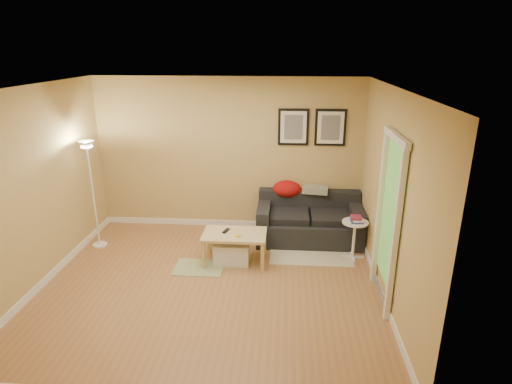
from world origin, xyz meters
TOP-DOWN VIEW (x-y plane):
  - floor at (0.00, 0.00)m, footprint 4.50×4.50m
  - ceiling at (0.00, 0.00)m, footprint 4.50×4.50m
  - wall_back at (0.00, 2.00)m, footprint 4.50×0.00m
  - wall_front at (0.00, -2.00)m, footprint 4.50×0.00m
  - wall_left at (-2.25, 0.00)m, footprint 0.00×4.00m
  - wall_right at (2.25, 0.00)m, footprint 0.00×4.00m
  - baseboard_back at (0.00, 1.99)m, footprint 4.50×0.02m
  - baseboard_left at (-2.24, 0.00)m, footprint 0.02×4.00m
  - baseboard_right at (2.24, 0.00)m, footprint 0.02×4.00m
  - sofa at (1.38, 1.53)m, footprint 1.70×0.90m
  - red_throw at (1.00, 1.85)m, footprint 0.48×0.36m
  - plaid_throw at (1.47, 1.83)m, footprint 0.45×0.32m
  - framed_print_left at (1.08, 1.98)m, footprint 0.50×0.04m
  - framed_print_right at (1.68, 1.98)m, footprint 0.50×0.04m
  - area_rug at (1.39, 1.04)m, footprint 1.25×0.85m
  - green_runner at (-0.25, 0.44)m, footprint 0.70×0.50m
  - coffee_table at (0.25, 0.68)m, footprint 1.07×0.86m
  - remote_control at (0.11, 0.73)m, footprint 0.10×0.17m
  - tape_roll at (0.32, 0.57)m, footprint 0.07×0.07m
  - storage_bin at (0.21, 0.67)m, footprint 0.54×0.39m
  - side_table at (2.02, 0.94)m, footprint 0.39×0.39m
  - book_stack at (2.04, 0.96)m, footprint 0.23×0.27m
  - floor_lamp at (-2.00, 1.05)m, footprint 0.22×0.22m
  - doorway at (2.20, -0.15)m, footprint 0.12×1.01m

SIDE VIEW (x-z plane):
  - floor at x=0.00m, z-range 0.00..0.00m
  - area_rug at x=1.39m, z-range 0.00..0.01m
  - green_runner at x=-0.25m, z-range 0.00..0.01m
  - baseboard_back at x=0.00m, z-range 0.00..0.10m
  - baseboard_left at x=-2.24m, z-range 0.00..0.10m
  - baseboard_right at x=2.24m, z-range 0.00..0.10m
  - storage_bin at x=0.21m, z-range 0.00..0.33m
  - coffee_table at x=0.25m, z-range 0.00..0.46m
  - side_table at x=2.02m, z-range 0.00..0.59m
  - sofa at x=1.38m, z-range 0.00..0.75m
  - remote_control at x=0.11m, z-range 0.46..0.48m
  - tape_roll at x=0.32m, z-range 0.46..0.49m
  - book_stack at x=2.04m, z-range 0.59..0.66m
  - red_throw at x=1.00m, z-range 0.63..0.91m
  - plaid_throw at x=1.47m, z-range 0.73..0.83m
  - floor_lamp at x=-2.00m, z-range -0.05..1.68m
  - doorway at x=2.20m, z-range -0.04..2.09m
  - wall_back at x=0.00m, z-range -0.95..3.55m
  - wall_front at x=0.00m, z-range -0.95..3.55m
  - wall_left at x=-2.25m, z-range -0.70..3.30m
  - wall_right at x=2.25m, z-range -0.70..3.30m
  - framed_print_left at x=1.08m, z-range 1.50..2.10m
  - framed_print_right at x=1.68m, z-range 1.50..2.10m
  - ceiling at x=0.00m, z-range 2.60..2.60m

